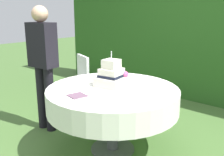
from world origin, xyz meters
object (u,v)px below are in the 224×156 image
at_px(serving_plate_far, 69,89).
at_px(serving_plate_right, 144,89).
at_px(cake_table, 113,99).
at_px(serving_plate_left, 140,97).
at_px(standing_person, 43,61).
at_px(garden_chair, 77,79).
at_px(serving_plate_near, 119,97).
at_px(wedding_cake, 112,76).
at_px(napkin_stack, 77,96).

xyz_separation_m(serving_plate_far, serving_plate_right, (0.61, 0.51, 0.00)).
height_order(cake_table, serving_plate_left, serving_plate_left).
xyz_separation_m(serving_plate_left, standing_person, (-1.43, -0.08, 0.19)).
xyz_separation_m(serving_plate_left, garden_chair, (-1.52, 0.55, -0.20)).
distance_m(serving_plate_near, serving_plate_far, 0.59).
relative_size(serving_plate_near, serving_plate_left, 0.78).
distance_m(serving_plate_right, standing_person, 1.37).
bearing_deg(garden_chair, serving_plate_near, -26.39).
height_order(wedding_cake, standing_person, standing_person).
bearing_deg(standing_person, serving_plate_far, -14.79).
height_order(serving_plate_right, napkin_stack, serving_plate_right).
bearing_deg(wedding_cake, cake_table, -41.52).
height_order(cake_table, standing_person, standing_person).
xyz_separation_m(serving_plate_far, standing_person, (-0.71, 0.19, 0.19)).
distance_m(wedding_cake, serving_plate_near, 0.43).
distance_m(cake_table, napkin_stack, 0.45).
relative_size(cake_table, napkin_stack, 8.94).
bearing_deg(standing_person, serving_plate_right, 13.89).
xyz_separation_m(serving_plate_left, serving_plate_right, (-0.11, 0.24, 0.00)).
bearing_deg(wedding_cake, garden_chair, 158.33).
height_order(serving_plate_far, standing_person, standing_person).
relative_size(napkin_stack, standing_person, 0.10).
relative_size(serving_plate_near, serving_plate_far, 0.98).
height_order(serving_plate_right, garden_chair, garden_chair).
height_order(cake_table, garden_chair, garden_chair).
bearing_deg(napkin_stack, serving_plate_left, 35.12).
relative_size(serving_plate_left, serving_plate_right, 1.27).
bearing_deg(serving_plate_left, standing_person, -176.77).
height_order(napkin_stack, standing_person, standing_person).
bearing_deg(serving_plate_right, serving_plate_far, -139.93).
distance_m(garden_chair, standing_person, 0.75).
relative_size(serving_plate_right, standing_person, 0.07).
distance_m(wedding_cake, garden_chair, 1.18).
distance_m(serving_plate_far, standing_person, 0.76).
distance_m(napkin_stack, garden_chair, 1.38).
xyz_separation_m(serving_plate_right, napkin_stack, (-0.38, -0.59, -0.00)).
distance_m(wedding_cake, napkin_stack, 0.49).
bearing_deg(serving_plate_far, serving_plate_left, 20.39).
bearing_deg(garden_chair, serving_plate_right, -12.33).
bearing_deg(serving_plate_far, serving_plate_near, 13.73).
distance_m(serving_plate_near, serving_plate_right, 0.37).
xyz_separation_m(serving_plate_far, serving_plate_left, (0.72, 0.27, 0.00)).
distance_m(serving_plate_near, garden_chair, 1.55).
distance_m(cake_table, serving_plate_left, 0.43).
height_order(napkin_stack, garden_chair, garden_chair).
xyz_separation_m(serving_plate_near, serving_plate_left, (0.15, 0.13, 0.00)).
relative_size(serving_plate_left, garden_chair, 0.15).
distance_m(serving_plate_left, garden_chair, 1.63).
bearing_deg(serving_plate_left, serving_plate_right, 114.25).
relative_size(cake_table, serving_plate_near, 13.52).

